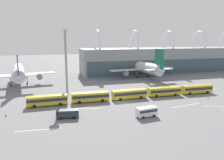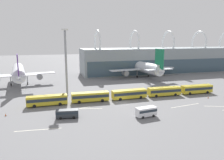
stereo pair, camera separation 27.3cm
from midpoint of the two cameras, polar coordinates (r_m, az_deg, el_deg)
The scene contains 19 objects.
ground_plane at distance 67.90m, azimuth 2.90°, elevation -6.00°, with size 440.00×440.00×0.00m, color slate.
terminal_building at distance 139.69m, azimuth 18.09°, elevation 5.25°, with size 122.84×20.07×24.29m.
airliner_at_gate_near at distance 100.87m, azimuth -23.16°, elevation 1.86°, with size 29.96×33.85×13.96m.
airliner_at_gate_far at distance 113.57m, azimuth 7.95°, elevation 3.41°, with size 36.51×38.81×15.03m.
shuttle_bus_0 at distance 67.49m, azimuth -16.47°, elevation -4.95°, with size 11.68×2.96×3.04m.
shuttle_bus_1 at distance 68.86m, azimuth -5.59°, elevation -4.24°, with size 11.68×2.99×3.04m.
shuttle_bus_2 at distance 72.10m, azimuth 4.64°, elevation -3.54°, with size 11.73×3.20×3.04m.
shuttle_bus_3 at distance 77.67m, azimuth 13.60°, elevation -2.77°, with size 11.68×2.96×3.04m.
shuttle_bus_4 at distance 84.60m, azimuth 21.34°, elevation -2.11°, with size 11.65×2.86×3.04m.
service_van_foreground at distance 56.25m, azimuth -11.48°, elevation -8.45°, with size 5.73×2.71×2.11m.
service_van_crossing at distance 56.55m, azimuth 9.05°, elevation -8.05°, with size 5.53×2.82×2.48m.
floodlight_mast at distance 75.95m, azimuth -11.86°, elevation 5.45°, with size 2.03×2.03×22.75m.
lane_stripe_0 at distance 51.34m, azimuth -18.58°, elevation -12.22°, with size 9.92×0.25×0.01m, color silver.
lane_stripe_1 at distance 62.85m, azimuth -6.27°, elevation -7.44°, with size 8.35×0.25×0.01m, color silver.
lane_stripe_2 at distance 63.37m, azimuth -8.06°, elevation -7.33°, with size 6.00×0.25×0.01m, color silver.
lane_stripe_4 at distance 71.62m, azimuth 25.87°, elevation -6.20°, with size 7.65×0.25×0.01m, color silver.
lane_stripe_5 at distance 68.81m, azimuth 18.73°, elevation -6.34°, with size 10.74×0.25×0.01m, color silver.
traffic_cone_0 at distance 62.90m, azimuth -25.93°, elevation -8.16°, with size 0.45×0.45×0.68m.
traffic_cone_1 at distance 79.80m, azimuth 23.91°, elevation -4.16°, with size 0.47×0.47×0.60m.
Camera 2 is at (-20.73, -61.63, 19.55)m, focal length 35.00 mm.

